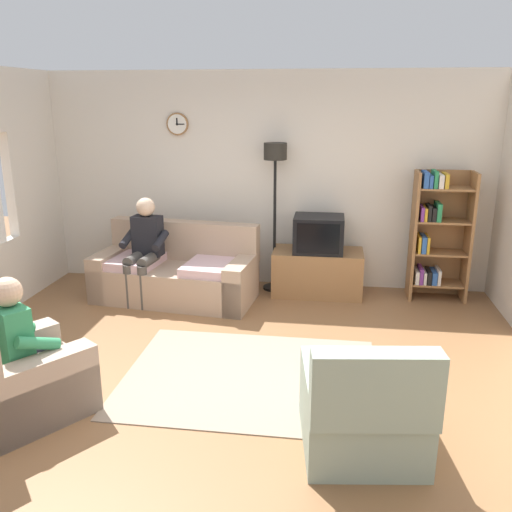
{
  "coord_description": "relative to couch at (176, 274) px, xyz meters",
  "views": [
    {
      "loc": [
        0.83,
        -4.17,
        2.35
      ],
      "look_at": [
        0.14,
        0.69,
        0.92
      ],
      "focal_mm": 37.81,
      "sensor_mm": 36.0,
      "label": 1
    }
  ],
  "objects": [
    {
      "name": "floor_lamp",
      "position": [
        1.14,
        0.51,
        1.14
      ],
      "size": [
        0.28,
        0.28,
        1.85
      ],
      "color": "black",
      "rests_on": "ground_plane"
    },
    {
      "name": "ground_plane",
      "position": [
        1.0,
        -1.84,
        -0.31
      ],
      "size": [
        12.0,
        12.0,
        0.0
      ],
      "primitive_type": "plane",
      "color": "#8C603D"
    },
    {
      "name": "armchair_near_window",
      "position": [
        -0.48,
        -2.64,
        -0.02
      ],
      "size": [
        1.16,
        1.18,
        0.9
      ],
      "color": "tan",
      "rests_on": "ground_plane"
    },
    {
      "name": "area_rug",
      "position": [
        1.19,
        -1.81,
        -0.31
      ],
      "size": [
        2.2,
        1.7,
        0.01
      ],
      "primitive_type": "cube",
      "color": "gray",
      "rests_on": "ground_plane"
    },
    {
      "name": "person_on_couch",
      "position": [
        -0.34,
        -0.11,
        0.39
      ],
      "size": [
        0.54,
        0.57,
        1.24
      ],
      "color": "black",
      "rests_on": "ground_plane"
    },
    {
      "name": "back_wall_assembly",
      "position": [
        1.0,
        0.82,
        1.04
      ],
      "size": [
        6.2,
        0.17,
        2.7
      ],
      "color": "silver",
      "rests_on": "ground_plane"
    },
    {
      "name": "tv_stand",
      "position": [
        1.69,
        0.41,
        -0.03
      ],
      "size": [
        1.1,
        0.56,
        0.56
      ],
      "color": "olive",
      "rests_on": "ground_plane"
    },
    {
      "name": "tv",
      "position": [
        1.69,
        0.38,
        0.46
      ],
      "size": [
        0.6,
        0.49,
        0.44
      ],
      "color": "black",
      "rests_on": "tv_stand"
    },
    {
      "name": "armchair_near_bookshelf",
      "position": [
        2.1,
        -2.7,
        -0.02
      ],
      "size": [
        0.91,
        0.98,
        0.9
      ],
      "color": "gray",
      "rests_on": "ground_plane"
    },
    {
      "name": "person_in_left_armchair",
      "position": [
        -0.43,
        -2.56,
        0.29
      ],
      "size": [
        0.62,
        0.64,
        1.12
      ],
      "color": "#338C59",
      "rests_on": "ground_plane"
    },
    {
      "name": "bookshelf",
      "position": [
        3.09,
        0.48,
        0.5
      ],
      "size": [
        0.68,
        0.36,
        1.56
      ],
      "color": "olive",
      "rests_on": "ground_plane"
    },
    {
      "name": "couch",
      "position": [
        0.0,
        0.0,
        0.0
      ],
      "size": [
        1.99,
        1.08,
        0.9
      ],
      "color": "tan",
      "rests_on": "ground_plane"
    }
  ]
}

